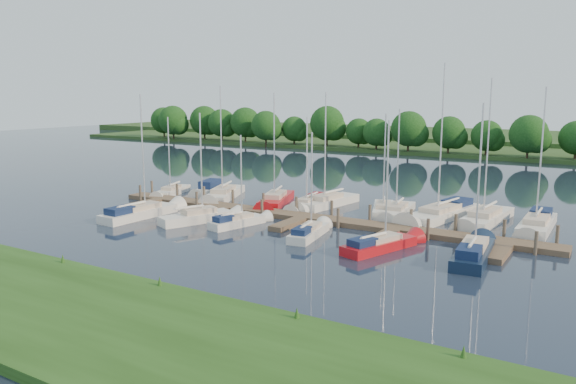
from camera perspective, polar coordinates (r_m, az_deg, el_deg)
The scene contains 24 objects.
ground at distance 40.63m, azimuth -3.70°, elevation -4.96°, with size 260.00×260.00×0.00m, color #1A2435.
near_bank at distance 29.55m, azimuth -22.09°, elevation -11.01°, with size 90.00×10.00×0.50m, color #1F4212.
dock at distance 46.59m, azimuth 1.44°, elevation -2.75°, with size 40.00×6.00×0.40m.
mooring_pilings at distance 47.46m, azimuth 2.12°, elevation -2.02°, with size 38.24×2.84×2.00m.
far_shore at distance 109.96m, azimuth 19.31°, elevation 4.13°, with size 180.00×30.00×0.60m, color #253F18.
distant_hill at distance 134.41m, azimuth 21.57°, elevation 5.13°, with size 220.00×40.00×1.40m, color #365826.
treeline at distance 97.77m, azimuth 16.25°, elevation 5.99°, with size 147.18×10.01×8.25m.
sailboat_n_0 at distance 59.98m, azimuth -11.76°, elevation -0.01°, with size 3.08×6.58×8.41m.
motorboat at distance 59.81m, azimuth -8.00°, elevation 0.17°, with size 2.91×6.17×1.79m.
sailboat_n_2 at distance 56.93m, azimuth -6.61°, elevation -0.39°, with size 4.74×9.11×11.63m.
sailboat_n_3 at distance 53.45m, azimuth -1.31°, elevation -1.00°, with size 4.26×8.53×10.97m.
sailboat_n_4 at distance 52.08m, azimuth 2.08°, elevation -1.26°, with size 1.97×6.80×8.70m.
sailboat_n_5 at distance 52.72m, azimuth 3.91°, elevation -1.18°, with size 3.11×8.71×11.03m.
sailboat_n_6 at distance 50.12m, azimuth 9.64°, elevation -1.89°, with size 3.66×7.08×9.11m.
sailboat_n_7 at distance 49.68m, azimuth 10.99°, elevation -2.04°, with size 2.54×7.56×9.54m.
sailboat_n_8 at distance 49.27m, azimuth 15.21°, elevation -2.25°, with size 4.32×10.74×13.37m.
sailboat_n_9 at distance 48.43m, azimuth 19.31°, elevation -2.73°, with size 3.00×9.60×12.11m.
sailboat_n_10 at distance 47.60m, azimuth 23.91°, elevation -3.19°, with size 2.16×8.92×11.39m.
sailboat_s_0 at distance 49.73m, azimuth -14.66°, elevation -2.11°, with size 2.29×8.49×10.83m.
sailboat_s_1 at distance 46.88m, azimuth -8.98°, elevation -2.68°, with size 3.97×7.04×9.37m.
sailboat_s_2 at distance 45.11m, azimuth -5.05°, elevation -3.06°, with size 2.56×5.85×7.58m.
sailboat_s_3 at distance 41.62m, azimuth 2.21°, elevation -4.15°, with size 2.26×6.26×8.01m.
sailboat_s_4 at distance 38.73m, azimuth 9.48°, elevation -5.36°, with size 3.55×7.08×9.08m.
sailboat_s_5 at distance 37.98m, azimuth 18.34°, elevation -6.01°, with size 2.49×8.05×10.35m.
Camera 1 is at (22.54, -32.14, 10.48)m, focal length 35.00 mm.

